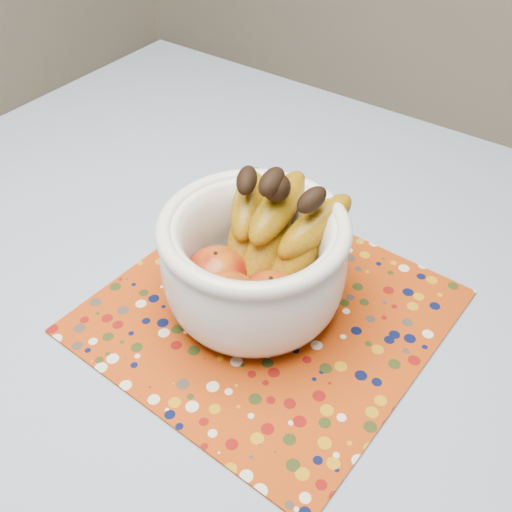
# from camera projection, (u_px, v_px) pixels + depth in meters

# --- Properties ---
(table) EXTENTS (1.20, 1.20, 0.75)m
(table) POSITION_uv_depth(u_px,v_px,m) (196.00, 330.00, 0.93)
(table) COLOR brown
(table) RESTS_ON ground
(tablecloth) EXTENTS (1.32, 1.32, 0.01)m
(tablecloth) POSITION_uv_depth(u_px,v_px,m) (192.00, 293.00, 0.88)
(tablecloth) COLOR slate
(tablecloth) RESTS_ON table
(placemat) EXTENTS (0.45, 0.45, 0.00)m
(placemat) POSITION_uv_depth(u_px,v_px,m) (268.00, 311.00, 0.84)
(placemat) COLOR #9B3208
(placemat) RESTS_ON tablecloth
(fruit_bowl) EXTENTS (0.25, 0.27, 0.21)m
(fruit_bowl) POSITION_uv_depth(u_px,v_px,m) (259.00, 252.00, 0.79)
(fruit_bowl) COLOR silver
(fruit_bowl) RESTS_ON placemat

